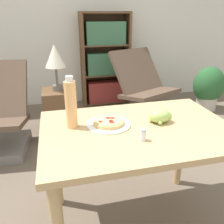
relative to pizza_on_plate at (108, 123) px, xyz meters
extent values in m
cube|color=silver|center=(0.04, 2.50, 0.55)|extent=(8.00, 0.05, 2.60)
cube|color=tan|center=(0.16, -0.07, -0.03)|extent=(1.10, 0.74, 0.03)
cylinder|color=tan|center=(-0.33, 0.24, -0.40)|extent=(0.06, 0.06, 0.70)
cylinder|color=tan|center=(0.65, 0.24, -0.40)|extent=(0.06, 0.06, 0.70)
cylinder|color=white|center=(0.00, 0.00, -0.01)|extent=(0.26, 0.26, 0.01)
cylinder|color=#DBB26B|center=(0.00, 0.00, 0.01)|extent=(0.18, 0.18, 0.02)
cylinder|color=#EACC7A|center=(0.00, 0.00, 0.02)|extent=(0.16, 0.16, 0.00)
cylinder|color=#A83328|center=(-0.05, -0.02, 0.02)|extent=(0.02, 0.02, 0.00)
cylinder|color=#A83328|center=(0.03, 0.02, 0.02)|extent=(0.03, 0.03, 0.00)
cylinder|color=#A83328|center=(0.01, -0.02, 0.02)|extent=(0.03, 0.03, 0.00)
cylinder|color=#A83328|center=(0.01, -0.04, 0.02)|extent=(0.03, 0.03, 0.00)
cylinder|color=#A83328|center=(0.00, 0.02, 0.02)|extent=(0.03, 0.03, 0.00)
ellipsoid|color=#A8CC66|center=(0.30, -0.03, 0.03)|extent=(0.13, 0.10, 0.09)
sphere|color=#A8CC66|center=(0.25, -0.03, 0.00)|extent=(0.02, 0.02, 0.02)
sphere|color=#A8CC66|center=(0.32, -0.02, 0.00)|extent=(0.03, 0.03, 0.03)
sphere|color=#A8CC66|center=(0.36, -0.05, 0.03)|extent=(0.03, 0.03, 0.03)
sphere|color=#A8CC66|center=(0.35, -0.04, 0.00)|extent=(0.03, 0.03, 0.03)
sphere|color=#A8CC66|center=(0.36, -0.05, 0.02)|extent=(0.03, 0.03, 0.03)
sphere|color=#A8CC66|center=(0.29, 0.00, 0.00)|extent=(0.02, 0.02, 0.02)
sphere|color=#A8CC66|center=(0.29, -0.08, 0.01)|extent=(0.02, 0.02, 0.02)
sphere|color=#A8CC66|center=(0.33, -0.03, 0.02)|extent=(0.02, 0.02, 0.02)
sphere|color=#A8CC66|center=(0.35, -0.04, 0.04)|extent=(0.02, 0.02, 0.02)
cylinder|color=#EFB270|center=(-0.21, 0.03, 0.12)|extent=(0.07, 0.07, 0.27)
cylinder|color=white|center=(-0.21, 0.03, 0.27)|extent=(0.04, 0.04, 0.03)
cylinder|color=white|center=(0.13, -0.22, 0.01)|extent=(0.03, 0.03, 0.05)
cylinder|color=#B7B7BC|center=(0.13, -0.22, 0.04)|extent=(0.03, 0.03, 0.01)
cube|color=slate|center=(0.91, 1.62, -0.70)|extent=(0.80, 0.76, 0.10)
cube|color=brown|center=(0.91, 1.55, -0.39)|extent=(0.83, 0.73, 0.14)
cube|color=brown|center=(0.82, 1.83, -0.14)|extent=(0.79, 0.65, 0.55)
cube|color=brown|center=(0.14, 2.33, -0.07)|extent=(0.04, 0.30, 1.36)
cube|color=brown|center=(0.83, 2.33, -0.07)|extent=(0.04, 0.30, 1.36)
cube|color=brown|center=(0.49, 2.47, -0.07)|extent=(0.73, 0.01, 1.36)
cube|color=brown|center=(0.49, 2.33, -0.73)|extent=(0.65, 0.28, 0.02)
cube|color=#99332D|center=(0.49, 2.30, -0.56)|extent=(0.57, 0.21, 0.32)
cube|color=brown|center=(0.49, 2.33, -0.29)|extent=(0.65, 0.28, 0.02)
cube|color=#3D704C|center=(0.49, 2.30, -0.12)|extent=(0.57, 0.21, 0.32)
cube|color=brown|center=(0.49, 2.33, 0.15)|extent=(0.65, 0.28, 0.02)
cube|color=#3D704C|center=(0.49, 2.30, 0.32)|extent=(0.57, 0.21, 0.32)
cube|color=brown|center=(0.49, 2.33, 0.60)|extent=(0.65, 0.28, 0.02)
cube|color=brown|center=(-0.26, 1.29, -0.46)|extent=(0.34, 0.34, 0.57)
cylinder|color=#665B51|center=(-0.26, 1.29, -0.15)|extent=(0.11, 0.11, 0.06)
cylinder|color=#665B51|center=(-0.26, 1.29, -0.02)|extent=(0.02, 0.02, 0.19)
cone|color=beige|center=(-0.26, 1.29, 0.19)|extent=(0.21, 0.21, 0.23)
cylinder|color=#BCB2A3|center=(1.88, 1.67, -0.65)|extent=(0.29, 0.29, 0.19)
ellipsoid|color=#285B2D|center=(1.88, 1.67, -0.37)|extent=(0.46, 0.39, 0.53)
camera|label=1|loc=(-0.28, -1.22, 0.59)|focal=38.00mm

